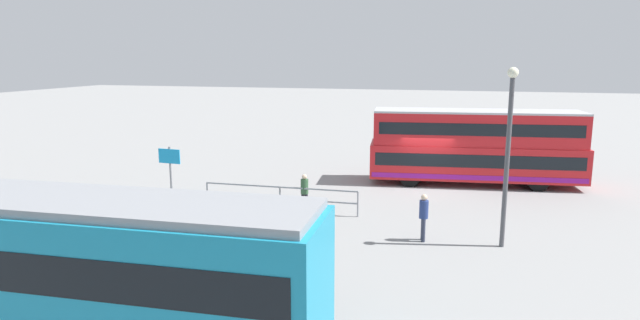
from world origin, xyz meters
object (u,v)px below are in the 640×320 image
object	(u,v)px
pedestrian_near_railing	(305,190)
street_lamp	(508,143)
info_sign	(170,162)
tram_yellow	(16,256)
double_decker_bus	(475,147)
pedestrian_crossing	(424,214)

from	to	relation	value
pedestrian_near_railing	street_lamp	world-z (taller)	street_lamp
pedestrian_near_railing	info_sign	xyz separation A→B (m)	(6.74, -0.80, 0.70)
tram_yellow	double_decker_bus	bearing A→B (deg)	-120.75
double_decker_bus	tram_yellow	xyz separation A→B (m)	(10.78, 18.12, -0.22)
double_decker_bus	tram_yellow	world-z (taller)	double_decker_bus
double_decker_bus	tram_yellow	distance (m)	21.08
info_sign	street_lamp	bearing A→B (deg)	168.36
pedestrian_near_railing	pedestrian_crossing	world-z (taller)	pedestrian_crossing
pedestrian_near_railing	street_lamp	bearing A→B (deg)	164.24
pedestrian_crossing	street_lamp	size ratio (longest dim) A/B	0.28
double_decker_bus	info_sign	size ratio (longest dim) A/B	4.56
double_decker_bus	pedestrian_near_railing	xyz separation A→B (m)	(6.87, 7.17, -0.99)
double_decker_bus	pedestrian_crossing	bearing A→B (deg)	79.36
double_decker_bus	tram_yellow	bearing A→B (deg)	59.25
pedestrian_crossing	double_decker_bus	bearing A→B (deg)	-100.64
pedestrian_crossing	street_lamp	xyz separation A→B (m)	(-2.67, -0.12, 2.63)
pedestrian_crossing	info_sign	bearing A→B (deg)	-14.73
tram_yellow	pedestrian_near_railing	bearing A→B (deg)	-109.64
pedestrian_crossing	info_sign	size ratio (longest dim) A/B	0.72
tram_yellow	pedestrian_crossing	size ratio (longest dim) A/B	8.94
info_sign	double_decker_bus	bearing A→B (deg)	-154.93
tram_yellow	street_lamp	size ratio (longest dim) A/B	2.49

